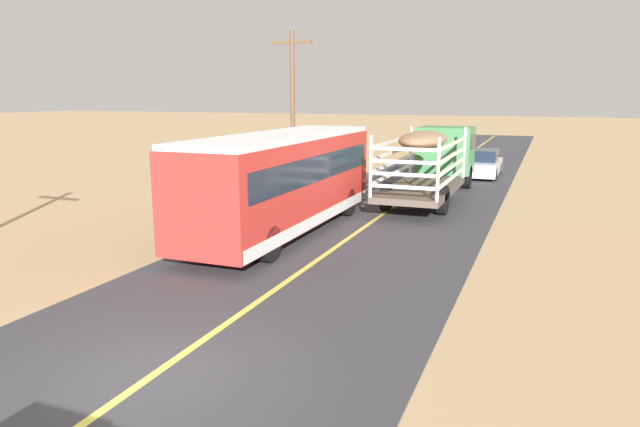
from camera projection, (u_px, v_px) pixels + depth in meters
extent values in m
plane|color=tan|center=(150.00, 379.00, 9.17)|extent=(240.00, 240.00, 0.00)
cube|color=#38383D|center=(150.00, 378.00, 9.17)|extent=(8.00, 120.00, 0.02)
cube|color=#D8CC4C|center=(150.00, 377.00, 9.17)|extent=(0.16, 117.60, 0.00)
cube|color=#3F7F4C|center=(446.00, 150.00, 27.72)|extent=(2.50, 2.20, 2.20)
cube|color=#192333|center=(446.00, 141.00, 27.63)|extent=(2.53, 1.54, 0.70)
cube|color=brown|center=(421.00, 189.00, 23.03)|extent=(2.50, 6.40, 0.24)
cylinder|color=silver|center=(411.00, 151.00, 26.07)|extent=(0.12, 0.12, 2.20)
cylinder|color=silver|center=(464.00, 153.00, 25.21)|extent=(0.12, 0.12, 2.20)
cylinder|color=silver|center=(371.00, 167.00, 20.36)|extent=(0.12, 0.12, 2.20)
cylinder|color=silver|center=(438.00, 170.00, 19.50)|extent=(0.12, 0.12, 2.20)
cube|color=silver|center=(392.00, 174.00, 23.36)|extent=(0.08, 6.30, 0.12)
cube|color=silver|center=(453.00, 177.00, 22.48)|extent=(0.08, 6.30, 0.12)
cube|color=silver|center=(403.00, 187.00, 20.05)|extent=(2.40, 0.08, 0.12)
cube|color=silver|center=(392.00, 163.00, 23.27)|extent=(0.08, 6.30, 0.12)
cube|color=silver|center=(453.00, 166.00, 22.39)|extent=(0.08, 6.30, 0.12)
cube|color=silver|center=(403.00, 174.00, 19.96)|extent=(2.40, 0.08, 0.12)
cube|color=silver|center=(393.00, 152.00, 23.18)|extent=(0.08, 6.30, 0.12)
cube|color=silver|center=(454.00, 154.00, 22.30)|extent=(0.08, 6.30, 0.12)
cube|color=silver|center=(404.00, 162.00, 19.87)|extent=(2.40, 0.08, 0.12)
cube|color=silver|center=(393.00, 141.00, 23.09)|extent=(0.08, 6.30, 0.12)
cube|color=silver|center=(454.00, 143.00, 22.22)|extent=(0.08, 6.30, 0.12)
cube|color=silver|center=(404.00, 149.00, 19.78)|extent=(2.40, 0.08, 0.12)
ellipsoid|color=#8C6B4C|center=(423.00, 140.00, 22.64)|extent=(1.75, 3.84, 0.70)
cylinder|color=black|center=(422.00, 175.00, 28.37)|extent=(0.32, 1.10, 1.10)
cylinder|color=black|center=(467.00, 177.00, 27.58)|extent=(0.32, 1.10, 1.10)
cylinder|color=black|center=(386.00, 196.00, 22.29)|extent=(0.32, 1.10, 1.10)
cylinder|color=black|center=(443.00, 200.00, 21.51)|extent=(0.32, 1.10, 1.10)
cube|color=red|center=(283.00, 181.00, 18.52)|extent=(2.50, 10.00, 2.70)
cube|color=white|center=(282.00, 136.00, 18.23)|extent=(2.45, 9.80, 0.16)
cube|color=#192333|center=(283.00, 166.00, 18.42)|extent=(2.54, 9.20, 0.80)
cube|color=silver|center=(283.00, 216.00, 18.75)|extent=(2.53, 9.80, 0.36)
cylinder|color=black|center=(294.00, 199.00, 22.12)|extent=(0.30, 1.00, 1.00)
cylinder|color=black|center=(348.00, 202.00, 21.32)|extent=(0.30, 1.00, 1.00)
cylinder|color=black|center=(199.00, 237.00, 16.20)|extent=(0.30, 1.00, 1.00)
cylinder|color=black|center=(269.00, 244.00, 15.41)|extent=(0.30, 1.00, 1.00)
cube|color=silver|center=(482.00, 167.00, 31.61)|extent=(1.80, 4.40, 0.70)
cube|color=#192333|center=(483.00, 155.00, 31.57)|extent=(1.53, 2.20, 0.60)
cylinder|color=black|center=(470.00, 167.00, 33.14)|extent=(0.22, 0.66, 0.66)
cylinder|color=black|center=(499.00, 168.00, 32.57)|extent=(0.22, 0.66, 0.66)
cylinder|color=black|center=(464.00, 173.00, 30.74)|extent=(0.22, 0.66, 0.66)
cylinder|color=black|center=(495.00, 174.00, 30.17)|extent=(0.22, 0.66, 0.66)
cylinder|color=brown|center=(293.00, 106.00, 30.17)|extent=(0.24, 0.24, 7.67)
cube|color=brown|center=(292.00, 42.00, 29.52)|extent=(2.20, 0.14, 0.14)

